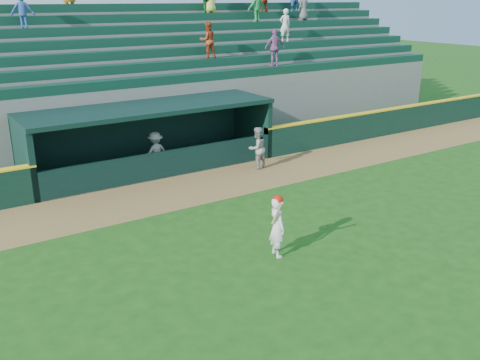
{
  "coord_description": "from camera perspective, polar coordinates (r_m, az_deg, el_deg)",
  "views": [
    {
      "loc": [
        -7.92,
        -10.48,
        6.25
      ],
      "look_at": [
        0.0,
        1.6,
        1.3
      ],
      "focal_mm": 40.0,
      "sensor_mm": 36.0,
      "label": 1
    }
  ],
  "objects": [
    {
      "name": "dugout_player_inside",
      "position": [
        20.17,
        -8.98,
        2.93
      ],
      "size": [
        1.06,
        0.69,
        1.55
      ],
      "primitive_type": "imported",
      "rotation": [
        0.0,
        0.0,
        3.26
      ],
      "color": "#AAA9A4",
      "rests_on": "ground"
    },
    {
      "name": "wall_stripe_right",
      "position": [
        26.87,
        16.42,
        7.38
      ],
      "size": [
        15.5,
        0.32,
        0.06
      ],
      "primitive_type": "cube",
      "color": "yellow",
      "rests_on": "field_wall_right"
    },
    {
      "name": "stands",
      "position": [
        24.69,
        -14.25,
        9.39
      ],
      "size": [
        34.5,
        6.25,
        7.56
      ],
      "color": "slate",
      "rests_on": "ground"
    },
    {
      "name": "dugout_player_front",
      "position": [
        20.35,
        1.83,
        3.42
      ],
      "size": [
        0.87,
        0.73,
        1.63
      ],
      "primitive_type": "imported",
      "rotation": [
        0.0,
        0.0,
        3.29
      ],
      "color": "gray",
      "rests_on": "ground"
    },
    {
      "name": "warning_track",
      "position": [
        18.39,
        -5.65,
        -1.03
      ],
      "size": [
        40.0,
        3.0,
        0.01
      ],
      "primitive_type": "cube",
      "color": "brown",
      "rests_on": "ground"
    },
    {
      "name": "field_wall_right",
      "position": [
        26.99,
        16.3,
        6.07
      ],
      "size": [
        15.5,
        0.3,
        1.2
      ],
      "primitive_type": "cube",
      "color": "black",
      "rests_on": "ground"
    },
    {
      "name": "ground",
      "position": [
        14.55,
        3.48,
        -6.57
      ],
      "size": [
        120.0,
        120.0,
        0.0
      ],
      "primitive_type": "plane",
      "color": "#194711",
      "rests_on": "ground"
    },
    {
      "name": "dugout",
      "position": [
        20.7,
        -9.8,
        4.97
      ],
      "size": [
        9.4,
        2.8,
        2.46
      ],
      "color": "slate",
      "rests_on": "ground"
    },
    {
      "name": "batter_at_plate",
      "position": [
        13.47,
        4.0,
        -4.85
      ],
      "size": [
        0.5,
        0.8,
        1.65
      ],
      "color": "silver",
      "rests_on": "ground"
    }
  ]
}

